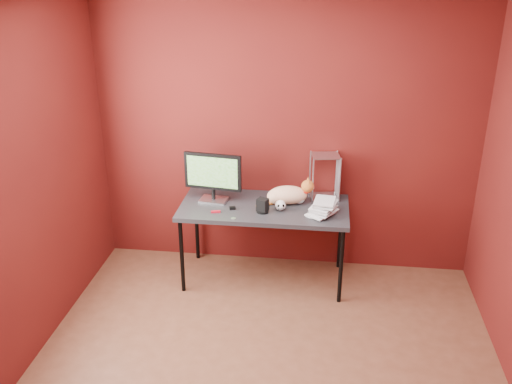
# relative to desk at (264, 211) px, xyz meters

# --- Properties ---
(room) EXTENTS (3.52, 3.52, 2.61)m
(room) POSITION_rel_desk_xyz_m (0.15, -1.37, 0.75)
(room) COLOR #582F1E
(room) RESTS_ON ground
(desk) EXTENTS (1.50, 0.70, 0.75)m
(desk) POSITION_rel_desk_xyz_m (0.00, 0.00, 0.00)
(desk) COLOR black
(desk) RESTS_ON ground
(monitor) EXTENTS (0.52, 0.20, 0.45)m
(monitor) POSITION_rel_desk_xyz_m (-0.47, 0.05, 0.30)
(monitor) COLOR #B2B2B7
(monitor) RESTS_ON desk
(cat) EXTENTS (0.51, 0.26, 0.25)m
(cat) POSITION_rel_desk_xyz_m (0.21, 0.08, 0.14)
(cat) COLOR orange
(cat) RESTS_ON desk
(skull_mug) EXTENTS (0.10, 0.10, 0.09)m
(skull_mug) POSITION_rel_desk_xyz_m (0.15, -0.07, 0.10)
(skull_mug) COLOR white
(skull_mug) RESTS_ON desk
(speaker) EXTENTS (0.11, 0.11, 0.13)m
(speaker) POSITION_rel_desk_xyz_m (-0.00, -0.13, 0.11)
(speaker) COLOR black
(speaker) RESTS_ON desk
(book_stack) EXTENTS (0.28, 0.29, 1.40)m
(book_stack) POSITION_rel_desk_xyz_m (0.44, -0.07, 0.75)
(book_stack) COLOR beige
(book_stack) RESTS_ON desk
(wire_rack) EXTENTS (0.27, 0.24, 0.42)m
(wire_rack) POSITION_rel_desk_xyz_m (0.52, 0.25, 0.26)
(wire_rack) COLOR #B2B2B7
(wire_rack) RESTS_ON desk
(pocket_knife) EXTENTS (0.09, 0.04, 0.02)m
(pocket_knife) POSITION_rel_desk_xyz_m (-0.40, -0.19, 0.06)
(pocket_knife) COLOR #AE0D1D
(pocket_knife) RESTS_ON desk
(black_gadget) EXTENTS (0.06, 0.05, 0.03)m
(black_gadget) POSITION_rel_desk_xyz_m (-0.27, -0.11, 0.06)
(black_gadget) COLOR black
(black_gadget) RESTS_ON desk
(washer) EXTENTS (0.04, 0.04, 0.00)m
(washer) POSITION_rel_desk_xyz_m (-0.23, -0.29, 0.05)
(washer) COLOR #B2B2B7
(washer) RESTS_ON desk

